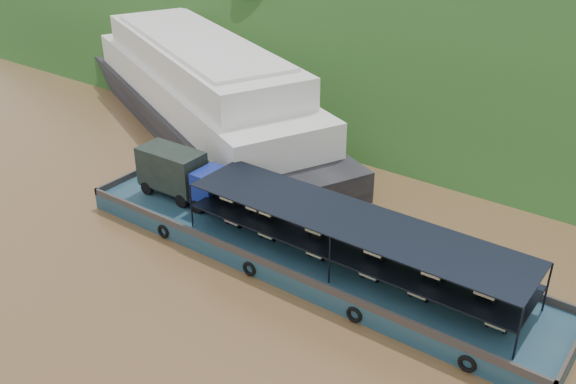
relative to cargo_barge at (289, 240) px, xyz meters
The scene contains 4 objects.
ground 1.30m from the cargo_barge, 94.43° to the right, with size 160.00×160.00×0.00m, color brown.
hillside 35.64m from the cargo_barge, 90.05° to the left, with size 140.00×28.00×28.00m, color #183413.
cargo_barge is the anchor object (origin of this frame).
passenger_ferry 25.88m from the cargo_barge, 146.11° to the left, with size 44.60×28.59×8.92m.
Camera 1 is at (21.95, -29.77, 24.66)m, focal length 40.00 mm.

